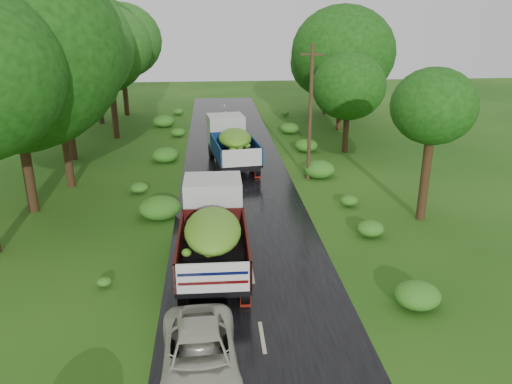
{
  "coord_description": "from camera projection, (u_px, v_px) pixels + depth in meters",
  "views": [
    {
      "loc": [
        -1.32,
        -12.74,
        9.39
      ],
      "look_at": [
        0.55,
        8.38,
        1.7
      ],
      "focal_mm": 35.0,
      "sensor_mm": 36.0,
      "label": 1
    }
  ],
  "objects": [
    {
      "name": "trees_left",
      "position": [
        70.0,
        51.0,
        31.65
      ],
      "size": [
        6.22,
        33.06,
        9.89
      ],
      "color": "black",
      "rests_on": "ground"
    },
    {
      "name": "truck_near",
      "position": [
        213.0,
        227.0,
        19.09
      ],
      "size": [
        2.51,
        6.89,
        2.89
      ],
      "rotation": [
        0.0,
        0.0,
        -0.01
      ],
      "color": "black",
      "rests_on": "ground"
    },
    {
      "name": "car",
      "position": [
        200.0,
        356.0,
        13.45
      ],
      "size": [
        2.28,
        4.58,
        1.25
      ],
      "primitive_type": "imported",
      "rotation": [
        0.0,
        0.0,
        0.05
      ],
      "color": "beige",
      "rests_on": "road"
    },
    {
      "name": "truck_far",
      "position": [
        231.0,
        141.0,
        31.82
      ],
      "size": [
        3.27,
        7.1,
        2.88
      ],
      "rotation": [
        0.0,
        0.0,
        0.13
      ],
      "color": "black",
      "rests_on": "ground"
    },
    {
      "name": "utility_pole",
      "position": [
        310.0,
        112.0,
        28.37
      ],
      "size": [
        1.35,
        0.4,
        7.77
      ],
      "rotation": [
        0.0,
        0.0,
        -0.23
      ],
      "color": "#382616",
      "rests_on": "ground"
    },
    {
      "name": "shrubs",
      "position": [
        238.0,
        181.0,
        28.23
      ],
      "size": [
        11.9,
        44.0,
        0.7
      ],
      "color": "#266818",
      "rests_on": "ground"
    },
    {
      "name": "trees_right",
      "position": [
        344.0,
        66.0,
        38.72
      ],
      "size": [
        5.1,
        29.5,
        8.1
      ],
      "color": "black",
      "rests_on": "ground"
    },
    {
      "name": "road_lines",
      "position": [
        248.0,
        249.0,
        20.85
      ],
      "size": [
        0.12,
        69.6,
        0.0
      ],
      "color": "#BFB78C",
      "rests_on": "road"
    },
    {
      "name": "road",
      "position": [
        250.0,
        261.0,
        19.92
      ],
      "size": [
        6.5,
        80.0,
        0.02
      ],
      "primitive_type": "cube",
      "color": "black",
      "rests_on": "ground"
    },
    {
      "name": "ground",
      "position": [
        262.0,
        338.0,
        15.24
      ],
      "size": [
        120.0,
        120.0,
        0.0
      ],
      "primitive_type": "plane",
      "color": "#18470F",
      "rests_on": "ground"
    }
  ]
}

